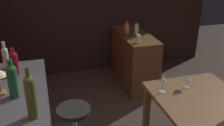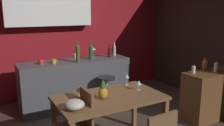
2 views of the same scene
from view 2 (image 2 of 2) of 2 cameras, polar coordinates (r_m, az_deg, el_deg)
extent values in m
cube|color=maroon|center=(5.24, -11.84, 6.43)|extent=(5.20, 0.10, 2.60)
cube|color=white|center=(5.02, -15.04, 12.32)|extent=(1.70, 0.32, 0.64)
cube|color=#33231E|center=(5.21, 23.11, 5.67)|extent=(0.10, 4.40, 2.60)
cube|color=brown|center=(3.10, -0.62, -8.37)|extent=(1.39, 0.82, 0.04)
cube|color=brown|center=(3.34, -13.75, -14.07)|extent=(0.06, 0.06, 0.70)
cube|color=brown|center=(3.84, 5.39, -10.19)|extent=(0.06, 0.06, 0.70)
cube|color=brown|center=(3.33, 12.61, -14.16)|extent=(0.06, 0.06, 0.70)
cube|color=#4C4C51|center=(4.69, -8.72, -4.75)|extent=(2.10, 0.60, 0.90)
cube|color=brown|center=(4.48, 23.01, -6.96)|extent=(1.10, 0.44, 0.82)
cube|color=brown|center=(2.94, -6.12, -10.76)|extent=(0.04, 0.38, 0.46)
cylinder|color=#262323|center=(4.34, -1.36, -3.66)|extent=(0.32, 0.32, 0.04)
cylinder|color=silver|center=(4.43, -1.34, -7.52)|extent=(0.04, 0.04, 0.60)
cylinder|color=silver|center=(4.54, -1.32, -11.03)|extent=(0.34, 0.34, 0.03)
cylinder|color=silver|center=(3.35, 6.40, -6.43)|extent=(0.06, 0.06, 0.00)
cylinder|color=silver|center=(3.34, 6.42, -5.81)|extent=(0.01, 0.01, 0.07)
cone|color=silver|center=(3.32, 6.44, -4.73)|extent=(0.08, 0.08, 0.06)
cylinder|color=silver|center=(3.55, 3.55, -5.29)|extent=(0.06, 0.06, 0.00)
cylinder|color=silver|center=(3.54, 3.56, -4.41)|extent=(0.01, 0.01, 0.11)
cone|color=silver|center=(3.51, 3.58, -3.06)|extent=(0.07, 0.07, 0.06)
cylinder|color=silver|center=(3.12, -7.91, -7.94)|extent=(0.06, 0.06, 0.00)
cylinder|color=silver|center=(3.11, -7.93, -7.30)|extent=(0.01, 0.01, 0.07)
cone|color=silver|center=(3.08, -7.97, -6.05)|extent=(0.08, 0.08, 0.07)
ellipsoid|color=gold|center=(2.99, -2.23, -7.21)|extent=(0.12, 0.12, 0.15)
cone|color=#2D6B28|center=(2.95, -2.25, -4.91)|extent=(0.08, 0.08, 0.10)
ellipsoid|color=beige|center=(2.72, -9.07, -9.86)|extent=(0.23, 0.23, 0.11)
cylinder|color=#475623|center=(4.36, -8.24, 2.01)|extent=(0.08, 0.08, 0.29)
sphere|color=#475623|center=(4.34, -8.29, 3.88)|extent=(0.08, 0.08, 0.08)
cylinder|color=#475623|center=(4.33, -8.32, 4.70)|extent=(0.03, 0.03, 0.08)
cylinder|color=#1E592D|center=(4.62, -5.11, 2.35)|extent=(0.08, 0.08, 0.24)
sphere|color=#1E592D|center=(4.60, -5.14, 3.81)|extent=(0.08, 0.08, 0.08)
cylinder|color=#1E592D|center=(4.59, -5.15, 4.50)|extent=(0.04, 0.04, 0.06)
cylinder|color=maroon|center=(4.83, -0.48, 2.54)|extent=(0.08, 0.08, 0.19)
sphere|color=maroon|center=(4.82, -0.48, 3.65)|extent=(0.08, 0.08, 0.08)
cylinder|color=maroon|center=(4.81, -0.49, 4.23)|extent=(0.04, 0.04, 0.05)
cylinder|color=silver|center=(4.98, 0.56, 2.86)|extent=(0.06, 0.06, 0.19)
sphere|color=silver|center=(4.97, 0.56, 3.95)|extent=(0.06, 0.06, 0.06)
cylinder|color=silver|center=(4.96, 0.57, 4.57)|extent=(0.03, 0.03, 0.07)
cylinder|color=white|center=(4.82, -8.77, 1.73)|extent=(0.08, 0.08, 0.08)
torus|color=white|center=(4.83, -8.20, 1.83)|extent=(0.05, 0.01, 0.05)
cylinder|color=gold|center=(4.36, -13.86, 0.38)|extent=(0.07, 0.07, 0.08)
torus|color=gold|center=(4.37, -13.24, 0.50)|extent=(0.05, 0.01, 0.05)
cylinder|color=red|center=(4.38, -16.76, 0.25)|extent=(0.09, 0.09, 0.08)
torus|color=red|center=(4.39, -16.04, 0.38)|extent=(0.05, 0.01, 0.05)
cylinder|color=#A58447|center=(4.77, -4.78, 1.34)|extent=(0.08, 0.08, 0.02)
cylinder|color=#A58447|center=(4.75, -4.80, 2.34)|extent=(0.02, 0.02, 0.15)
cone|color=beige|center=(4.74, -4.82, 3.58)|extent=(0.15, 0.15, 0.06)
cylinder|color=white|center=(4.11, 19.05, -1.54)|extent=(0.06, 0.06, 0.12)
ellipsoid|color=yellow|center=(4.10, 19.11, -0.59)|extent=(0.01, 0.01, 0.03)
cylinder|color=white|center=(4.33, 23.74, -0.97)|extent=(0.06, 0.06, 0.15)
ellipsoid|color=yellow|center=(4.32, 23.84, 0.18)|extent=(0.01, 0.01, 0.03)
ellipsoid|color=#B26038|center=(4.39, 21.45, -0.36)|extent=(0.09, 0.09, 0.19)
cylinder|color=#B26038|center=(4.37, 21.56, 1.01)|extent=(0.05, 0.05, 0.02)
camera|label=1|loc=(3.88, -30.85, 13.09)|focal=40.58mm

